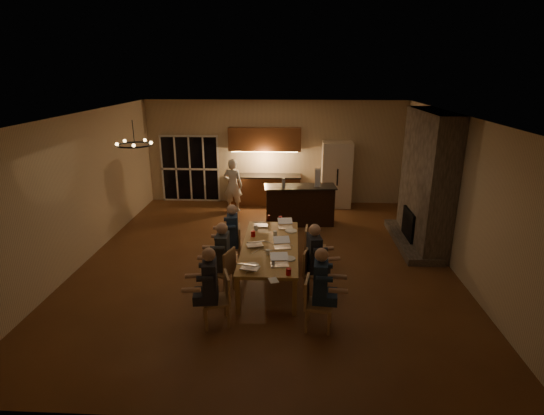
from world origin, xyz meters
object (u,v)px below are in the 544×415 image
Objects in this scene: plate_left at (252,265)px; redcup_mid at (253,234)px; chair_left_mid at (220,271)px; person_left_mid at (223,257)px; can_silver at (273,259)px; laptop_f at (286,223)px; laptop_c at (255,240)px; bar_blender at (318,178)px; chair_left_near at (216,300)px; can_cola at (269,218)px; person_right_mid at (314,259)px; bar_island at (300,205)px; chair_right_near at (319,304)px; chair_right_far at (315,248)px; refrigerator at (336,175)px; redcup_near at (289,272)px; chandelier at (135,145)px; laptop_b at (280,259)px; person_left_far at (233,235)px; laptop_d at (282,242)px; person_right_near at (320,287)px; mug_mid at (275,233)px; laptop_a at (250,262)px; laptop_e at (261,221)px; dining_table at (270,262)px; chair_right_mid at (316,273)px; mug_back at (256,228)px; plate_far at (291,231)px; bar_bottle at (283,182)px; standing_person at (233,185)px; mug_front at (268,252)px; person_left_near at (210,287)px; plate_near at (289,259)px; chair_left_far at (230,246)px.

redcup_mid is at bearing 94.40° from plate_left.
person_left_mid is (0.05, 0.09, 0.24)m from chair_left_mid.
laptop_f is at bearing 83.92° from can_silver.
laptop_c is 3.65m from bar_blender.
chair_left_near is 7.42× the size of can_cola.
bar_island is at bearing -5.98° from person_right_mid.
chair_right_near is 5.05m from bar_blender.
bar_blender is at bearing 2.50° from chair_right_far.
redcup_near is (-1.37, -6.25, -0.19)m from refrigerator.
chandelier reaches higher than can_silver.
refrigerator reaches higher than laptop_b.
person_left_far is 4.31× the size of laptop_d.
person_right_near is 0.97m from laptop_b.
person_right_mid is at bearing -51.65° from mug_mid.
laptop_a is (0.54, -1.67, 0.17)m from person_left_far.
bar_island is 19.18× the size of mug_mid.
bar_blender is (1.36, 2.22, 0.45)m from laptop_e.
dining_table is at bearing 146.89° from laptop_d.
dining_table is 1.06m from chair_right_mid.
chair_left_mid is 1.82m from laptop_e.
mug_back reaches higher than dining_table.
plate_far is at bearing 135.92° from chair_left_near.
bar_bottle reaches higher than chair_right_far.
refrigerator is 1.26× the size of standing_person.
person_right_near reaches higher than chair_right_far.
chair_left_mid is at bearing -172.96° from mug_front.
laptop_b reaches higher than redcup_mid.
laptop_c is at bearing 152.33° from person_left_near.
mug_mid is (-0.82, 1.07, 0.36)m from chair_right_mid.
chair_right_near is 8.90× the size of mug_mid.
bar_island is at bearing 177.47° from chair_left_mid.
plate_near is at bearing 113.58° from laptop_e.
laptop_e is 1.56m from mug_front.
laptop_c is at bearing 34.03° from chair_left_far.
person_left_near is at bearing -102.41° from mug_back.
chair_right_mid reaches higher than redcup_near.
person_left_mid is 0.86m from mug_front.
dining_table is 27.26× the size of mug_back.
bar_island is at bearing 70.55° from redcup_mid.
chair_left_far is 8.90× the size of mug_back.
laptop_b is at bearing 29.11° from person_left_far.
plate_far is at bearing -101.08° from bar_blender.
mug_mid is at bearing 13.86° from chandelier.
laptop_a is (-0.92, -4.33, 0.32)m from bar_island.
chair_left_far is 1.04m from mug_mid.
can_cola is (0.27, 1.02, 0.00)m from redcup_mid.
standing_person is 2.70m from bar_blender.
mug_mid is (0.38, 0.54, -0.06)m from laptop_c.
standing_person is 3.72m from laptop_f.
mug_back is at bearing 113.14° from dining_table.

